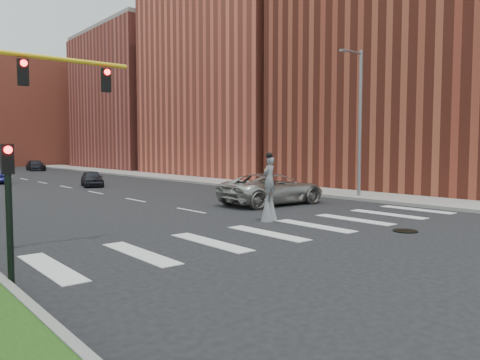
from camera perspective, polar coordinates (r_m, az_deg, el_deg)
ground_plane at (r=17.47m, az=8.69°, el=-6.44°), size 160.00×160.00×0.00m
sidewalk_right at (r=44.49m, az=-4.64°, el=0.04°), size 5.00×90.00×0.18m
manhole at (r=18.69m, az=19.52°, el=-5.88°), size 0.90×0.90×0.04m
building_near at (r=40.65m, az=21.71°, el=14.85°), size 16.00×20.00×22.00m
building_mid at (r=54.85m, az=0.60°, el=13.28°), size 16.00×22.00×24.00m
building_far at (r=74.45m, az=-11.52°, el=9.20°), size 16.00×22.00×20.00m
streetlight at (r=29.50m, az=14.31°, el=7.27°), size 2.05×0.20×9.00m
secondary_signal at (r=11.30m, az=-26.36°, el=-2.54°), size 0.25×0.21×3.23m
stilt_performer at (r=19.99m, az=3.57°, el=-1.66°), size 0.83×0.58×2.94m
suv_crossing at (r=25.94m, az=4.01°, el=-1.08°), size 6.29×3.05×1.72m
car_near at (r=39.59m, az=-17.59°, el=0.18°), size 2.49×4.06×1.29m
car_mid at (r=46.00m, az=-27.17°, el=0.37°), size 1.92×3.78×1.19m
car_far at (r=69.19m, az=-23.64°, el=1.62°), size 2.34×4.89×1.38m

